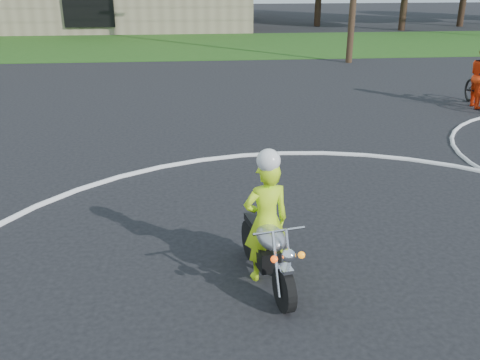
{
  "coord_description": "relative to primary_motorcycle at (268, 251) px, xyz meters",
  "views": [
    {
      "loc": [
        -2.0,
        -2.41,
        4.02
      ],
      "look_at": [
        -1.34,
        4.8,
        1.1
      ],
      "focal_mm": 40.0,
      "sensor_mm": 36.0,
      "label": 1
    }
  ],
  "objects": [
    {
      "name": "grass_strip",
      "position": [
        1.07,
        23.23,
        -0.48
      ],
      "size": [
        120.0,
        10.0,
        0.02
      ],
      "primitive_type": "cube",
      "color": "#1E4714",
      "rests_on": "ground"
    },
    {
      "name": "course_markings",
      "position": [
        3.23,
        0.59,
        -0.49
      ],
      "size": [
        19.05,
        19.05,
        0.12
      ],
      "color": "silver",
      "rests_on": "ground"
    },
    {
      "name": "primary_motorcycle",
      "position": [
        0.0,
        0.0,
        0.0
      ],
      "size": [
        0.67,
        1.92,
        1.02
      ],
      "rotation": [
        0.0,
        0.0,
        0.2
      ],
      "color": "black",
      "rests_on": "ground"
    },
    {
      "name": "rider_primary_grp",
      "position": [
        -0.01,
        0.13,
        0.42
      ],
      "size": [
        0.69,
        0.52,
        1.89
      ],
      "rotation": [
        0.0,
        0.0,
        0.2
      ],
      "color": "#C7FC1A",
      "rests_on": "ground"
    }
  ]
}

